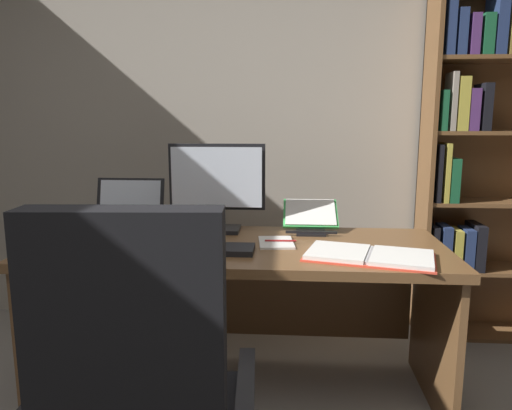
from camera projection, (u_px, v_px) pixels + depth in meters
wall_back at (261, 118)px, 2.96m from camera, size 4.64×0.12×2.55m
desk at (242, 279)px, 2.25m from camera, size 1.81×0.73×0.72m
bookshelf at (480, 163)px, 2.71m from camera, size 0.79×0.28×1.99m
monitor at (217, 188)px, 2.35m from camera, size 0.47×0.16×0.43m
laptop at (124, 219)px, 2.41m from camera, size 0.35×0.31×0.25m
keyboard at (204, 249)px, 2.01m from camera, size 0.42×0.15×0.02m
computer_mouse at (134, 246)px, 2.03m from camera, size 0.06×0.10×0.04m
reading_stand_with_book at (310, 216)px, 2.40m from camera, size 0.27×0.27×0.14m
open_binder at (369, 255)px, 1.91m from camera, size 0.55×0.39×0.02m
notepad at (276, 243)px, 2.14m from camera, size 0.17×0.22×0.01m
pen at (281, 241)px, 2.14m from camera, size 0.14×0.01×0.01m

